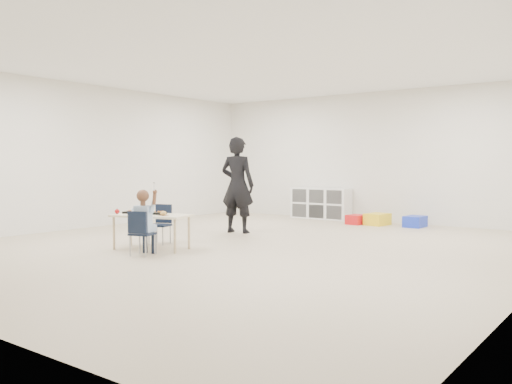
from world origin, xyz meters
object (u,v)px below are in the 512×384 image
Objects in this scene: chair_near at (142,233)px; child at (142,220)px; cubby_shelf at (321,203)px; adult at (237,185)px; table at (152,232)px.

child reaches higher than chair_near.
adult is (0.04, -3.09, 0.52)m from cubby_shelf.
table is 0.71× the size of adult.
table is at bearing 106.74° from child.
chair_near is at bearing 0.00° from child.
child is at bearing -84.87° from cubby_shelf.
cubby_shelf is at bearing 77.97° from child.
chair_near is (0.29, -0.43, 0.05)m from table.
chair_near is 0.63× the size of child.
chair_near is 0.44× the size of cubby_shelf.
chair_near is 5.79m from cubby_shelf.
cubby_shelf reaches higher than table.
adult is at bearing -89.18° from cubby_shelf.
table is at bearing -87.56° from cubby_shelf.
chair_near is 0.35× the size of adult.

